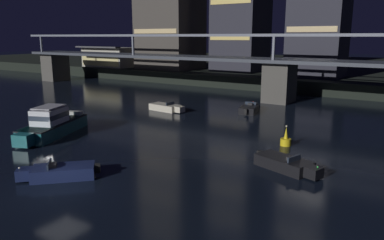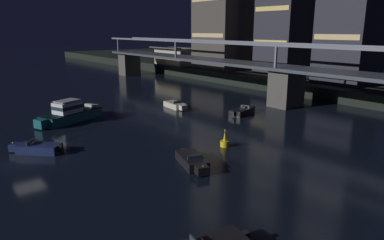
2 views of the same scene
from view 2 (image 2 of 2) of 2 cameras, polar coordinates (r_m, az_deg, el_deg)
name	(u,v)px [view 2 (image 2 of 2)]	position (r m, az deg, el deg)	size (l,w,h in m)	color
ground_plane	(27,161)	(34.75, -25.26, -6.06)	(400.00, 400.00, 0.00)	black
river_bridge	(287,76)	(54.60, 15.17, 6.87)	(103.15, 6.40, 9.38)	#4C4944
waterfront_pavilion	(176,56)	(95.17, -2.66, 10.31)	(12.40, 7.40, 4.70)	#B2AD9E
cabin_cruiser_near_left	(70,113)	(47.16, -19.23, 1.04)	(5.39, 9.27, 2.79)	#196066
speedboat_near_center	(193,161)	(30.31, 0.10, -6.70)	(5.14, 2.94, 1.16)	black
speedboat_near_right	(243,111)	(48.96, 8.21, 1.42)	(2.65, 5.21, 1.16)	black
speedboat_mid_left	(176,105)	(52.42, -2.68, 2.42)	(5.23, 2.18, 1.16)	beige
speedboat_mid_right	(37,148)	(36.57, -23.86, -4.22)	(4.40, 4.38, 1.16)	#19234C
channel_buoy	(225,142)	(35.24, 5.34, -3.57)	(0.90, 0.90, 1.76)	yellow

